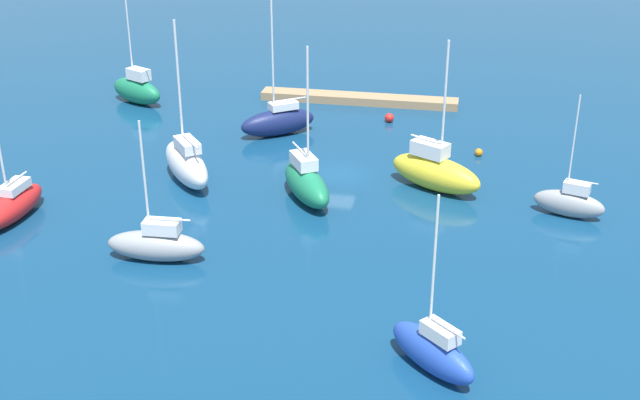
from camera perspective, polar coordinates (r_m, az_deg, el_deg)
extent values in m
plane|color=navy|center=(68.17, 1.33, 1.80)|extent=(160.00, 160.00, 0.00)
cube|color=#997A56|center=(85.63, 2.71, 7.01)|extent=(20.33, 2.22, 0.83)
ellipsoid|color=#19724C|center=(87.22, -12.58, 7.39)|extent=(6.91, 4.95, 2.61)
cube|color=silver|center=(86.29, -12.46, 8.50)|extent=(2.72, 2.25, 1.12)
cylinder|color=silver|center=(86.01, -13.07, 10.93)|extent=(0.16, 0.16, 8.45)
cylinder|color=silver|center=(85.81, -12.33, 8.92)|extent=(2.30, 1.25, 0.13)
ellipsoid|color=#2347B2|center=(44.74, 7.78, -10.41)|extent=(5.53, 5.24, 2.26)
cube|color=silver|center=(43.61, 8.33, -9.06)|extent=(2.27, 2.19, 0.77)
cylinder|color=silver|center=(42.18, 7.90, -4.56)|extent=(0.14, 0.14, 7.96)
cylinder|color=silver|center=(43.05, 8.82, -8.74)|extent=(1.91, 1.75, 0.11)
ellipsoid|color=gray|center=(63.35, 16.85, -0.26)|extent=(5.43, 3.02, 1.95)
cube|color=silver|center=(62.73, 17.37, 0.82)|extent=(2.06, 1.45, 0.84)
cylinder|color=silver|center=(61.62, 17.15, 3.71)|extent=(0.12, 0.12, 7.36)
cylinder|color=silver|center=(62.46, 17.78, 1.23)|extent=(2.05, 0.70, 0.10)
ellipsoid|color=white|center=(66.93, -9.24, 2.43)|extent=(6.71, 7.68, 3.05)
cube|color=silver|center=(65.66, -9.18, 3.80)|extent=(2.85, 3.10, 0.83)
cylinder|color=silver|center=(65.09, -9.75, 7.88)|extent=(0.19, 0.19, 10.07)
cylinder|color=silver|center=(64.76, -8.99, 4.05)|extent=(2.36, 2.95, 0.15)
ellipsoid|color=yellow|center=(65.48, 8.01, 1.84)|extent=(8.18, 6.06, 2.72)
cube|color=silver|center=(65.06, 7.63, 3.54)|extent=(3.24, 2.71, 1.14)
cylinder|color=silver|center=(63.17, 8.64, 6.78)|extent=(0.19, 0.19, 9.35)
cylinder|color=silver|center=(64.99, 7.38, 4.21)|extent=(2.56, 1.51, 0.15)
ellipsoid|color=#141E4C|center=(76.42, -2.94, 5.39)|extent=(7.12, 6.04, 2.45)
cube|color=silver|center=(76.12, -2.56, 6.55)|extent=(2.87, 2.60, 0.67)
cylinder|color=silver|center=(74.32, -3.31, 10.15)|extent=(0.17, 0.17, 10.78)
cylinder|color=silver|center=(76.21, -2.11, 6.97)|extent=(2.66, 2.00, 0.14)
ellipsoid|color=red|center=(64.20, -20.51, -0.42)|extent=(2.49, 7.18, 2.04)
cube|color=silver|center=(64.10, -20.42, 0.87)|extent=(1.41, 2.61, 0.64)
cylinder|color=silver|center=(64.22, -20.29, 1.40)|extent=(0.26, 2.64, 0.14)
ellipsoid|color=#19724C|center=(63.07, -0.94, 1.08)|extent=(5.94, 7.55, 2.56)
cube|color=silver|center=(62.89, -1.13, 2.74)|extent=(2.62, 3.02, 0.94)
cylinder|color=silver|center=(60.52, -0.86, 6.21)|extent=(0.18, 0.18, 9.59)
cylinder|color=silver|center=(63.30, -1.37, 3.50)|extent=(1.92, 2.96, 0.14)
ellipsoid|color=gray|center=(55.76, -11.29, -3.13)|extent=(6.72, 2.39, 2.06)
cube|color=silver|center=(54.93, -10.90, -1.83)|extent=(2.45, 1.35, 0.87)
cylinder|color=silver|center=(53.77, -12.06, 1.50)|extent=(0.16, 0.16, 7.74)
cylinder|color=silver|center=(54.50, -10.40, -1.32)|extent=(2.83, 0.27, 0.13)
sphere|color=red|center=(80.19, 4.82, 5.70)|extent=(0.89, 0.89, 0.89)
sphere|color=orange|center=(73.06, 10.94, 3.26)|extent=(0.68, 0.68, 0.68)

